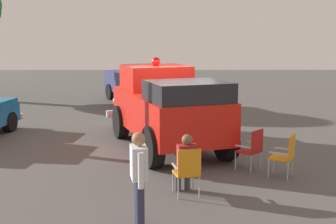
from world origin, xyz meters
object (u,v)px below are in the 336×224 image
Objects in this scene: lawn_chair_near_truck at (188,169)px; lawn_chair_by_car at (253,147)px; vintage_fire_truck at (165,106)px; lawn_chair_spare at (286,153)px; parked_pickup at (138,82)px; spectator_seated at (186,162)px; spectator_standing at (139,174)px.

lawn_chair_near_truck is 1.00× the size of lawn_chair_by_car.
lawn_chair_spare is (-3.04, -2.78, -0.61)m from vintage_fire_truck.
lawn_chair_by_car is at bearing -163.09° from parked_pickup.
spectator_seated is (-1.10, 2.36, 0.11)m from lawn_chair_spare.
lawn_chair_near_truck is (-13.09, -1.77, -0.40)m from parked_pickup.
parked_pickup is 5.00× the size of lawn_chair_spare.
lawn_chair_by_car is (-2.47, -2.11, -0.61)m from vintage_fire_truck.
parked_pickup reaches higher than lawn_chair_near_truck.
lawn_chair_near_truck is at bearing 117.86° from lawn_chair_spare.
lawn_chair_spare is (-0.57, -0.66, 0.00)m from lawn_chair_by_car.
lawn_chair_by_car is 2.38m from spectator_seated.
vintage_fire_truck is 4.91× the size of spectator_seated.
vintage_fire_truck is 8.92m from parked_pickup.
parked_pickup is 13.09m from spectator_seated.
spectator_standing reaches higher than lawn_chair_by_car.
spectator_standing reaches higher than spectator_seated.
parked_pickup is 12.56m from lawn_chair_spare.
spectator_standing is (-3.33, 2.56, 0.37)m from lawn_chair_by_car.
lawn_chair_spare is at bearing -130.68° from lawn_chair_by_car.
vintage_fire_truck is at bearing 5.81° from spectator_seated.
vintage_fire_truck reaches higher than lawn_chair_spare.
vintage_fire_truck reaches higher than lawn_chair_near_truck.
parked_pickup is 3.96× the size of spectator_seated.
spectator_standing is at bearing 142.48° from lawn_chair_by_car.
parked_pickup is at bearing 16.91° from lawn_chair_by_car.
spectator_seated is (0.13, 0.03, 0.11)m from lawn_chair_near_truck.
spectator_standing reaches higher than lawn_chair_near_truck.
lawn_chair_spare is 0.79× the size of spectator_seated.
lawn_chair_near_truck is (-4.27, -0.45, -0.61)m from vintage_fire_truck.
lawn_chair_spare is (1.23, -2.32, 0.00)m from lawn_chair_near_truck.
parked_pickup is at bearing 8.51° from vintage_fire_truck.
spectator_seated is at bearing -27.52° from spectator_standing.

